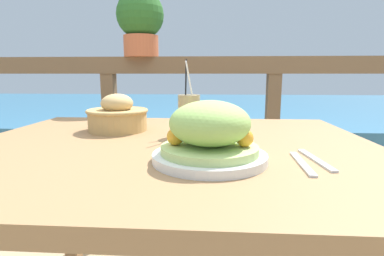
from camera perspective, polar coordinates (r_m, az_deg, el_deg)
The scene contains 9 objects.
patio_table at distance 0.91m, azimuth -4.16°, elevation -8.42°, with size 1.21×0.99×0.78m.
railing_fence at distance 1.67m, azimuth -0.42°, elevation 2.90°, with size 2.80×0.08×1.07m.
sea_backdrop at distance 4.21m, azimuth 2.08°, elevation 0.75°, with size 12.00×4.00×0.56m.
salad_plate at distance 0.68m, azimuth 3.39°, elevation -1.43°, with size 0.26×0.26×0.14m.
drink_glass at distance 0.97m, azimuth -0.57°, elevation 2.47°, with size 0.07×0.08×0.25m.
bread_basket at distance 1.10m, azimuth -13.99°, elevation 2.26°, with size 0.22×0.22×0.13m.
potted_plant at distance 1.72m, azimuth -9.81°, elevation 19.46°, with size 0.25×0.25×0.35m.
fork at distance 0.72m, azimuth 20.21°, elevation -6.31°, with size 0.02×0.18×0.00m.
knife at distance 0.76m, azimuth 22.48°, elevation -5.58°, with size 0.03×0.18×0.00m.
Camera 1 is at (0.12, -0.85, 0.98)m, focal length 28.00 mm.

